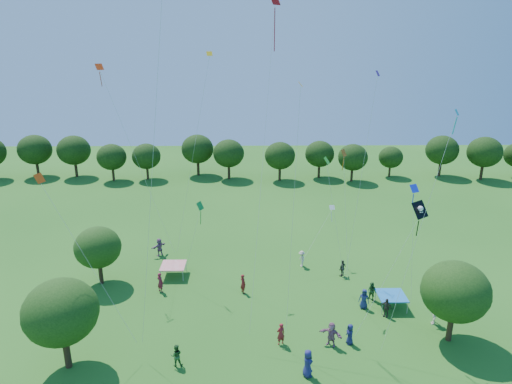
{
  "coord_description": "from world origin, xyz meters",
  "views": [
    {
      "loc": [
        -0.39,
        -14.62,
        20.25
      ],
      "look_at": [
        0.0,
        14.0,
        11.0
      ],
      "focal_mm": 32.0,
      "sensor_mm": 36.0,
      "label": 1
    }
  ],
  "objects_px": {
    "tent_blue": "(392,296)",
    "near_tree_north": "(98,247)",
    "tent_red_stripe": "(173,266)",
    "near_tree_east": "(455,291)",
    "pirate_kite": "(419,212)",
    "near_tree_west": "(61,312)",
    "red_high_kite": "(271,59)"
  },
  "relations": [
    {
      "from": "near_tree_north",
      "to": "tent_red_stripe",
      "type": "height_order",
      "value": "near_tree_north"
    },
    {
      "from": "near_tree_west",
      "to": "tent_blue",
      "type": "distance_m",
      "value": 24.58
    },
    {
      "from": "tent_red_stripe",
      "to": "pirate_kite",
      "type": "distance_m",
      "value": 22.48
    },
    {
      "from": "pirate_kite",
      "to": "red_high_kite",
      "type": "relative_size",
      "value": 0.41
    },
    {
      "from": "near_tree_north",
      "to": "tent_red_stripe",
      "type": "bearing_deg",
      "value": 11.29
    },
    {
      "from": "near_tree_north",
      "to": "pirate_kite",
      "type": "relative_size",
      "value": 0.57
    },
    {
      "from": "tent_red_stripe",
      "to": "pirate_kite",
      "type": "bearing_deg",
      "value": -28.98
    },
    {
      "from": "tent_blue",
      "to": "tent_red_stripe",
      "type": "bearing_deg",
      "value": 163.39
    },
    {
      "from": "tent_red_stripe",
      "to": "near_tree_west",
      "type": "bearing_deg",
      "value": -111.86
    },
    {
      "from": "tent_red_stripe",
      "to": "pirate_kite",
      "type": "relative_size",
      "value": 0.24
    },
    {
      "from": "near_tree_east",
      "to": "tent_blue",
      "type": "distance_m",
      "value": 6.0
    },
    {
      "from": "tent_blue",
      "to": "near_tree_east",
      "type": "bearing_deg",
      "value": -56.69
    },
    {
      "from": "near_tree_east",
      "to": "pirate_kite",
      "type": "height_order",
      "value": "pirate_kite"
    },
    {
      "from": "pirate_kite",
      "to": "tent_blue",
      "type": "bearing_deg",
      "value": 85.48
    },
    {
      "from": "tent_red_stripe",
      "to": "near_tree_east",
      "type": "bearing_deg",
      "value": -24.87
    },
    {
      "from": "near_tree_east",
      "to": "pirate_kite",
      "type": "relative_size",
      "value": 0.66
    },
    {
      "from": "tent_blue",
      "to": "pirate_kite",
      "type": "height_order",
      "value": "pirate_kite"
    },
    {
      "from": "near_tree_north",
      "to": "tent_red_stripe",
      "type": "xyz_separation_m",
      "value": [
        6.23,
        1.24,
        -2.44
      ]
    },
    {
      "from": "tent_blue",
      "to": "near_tree_north",
      "type": "bearing_deg",
      "value": 170.21
    },
    {
      "from": "pirate_kite",
      "to": "red_high_kite",
      "type": "height_order",
      "value": "red_high_kite"
    },
    {
      "from": "near_tree_north",
      "to": "red_high_kite",
      "type": "height_order",
      "value": "red_high_kite"
    },
    {
      "from": "tent_red_stripe",
      "to": "red_high_kite",
      "type": "relative_size",
      "value": 0.1
    },
    {
      "from": "near_tree_west",
      "to": "red_high_kite",
      "type": "bearing_deg",
      "value": 30.29
    },
    {
      "from": "near_tree_west",
      "to": "red_high_kite",
      "type": "distance_m",
      "value": 21.82
    },
    {
      "from": "near_tree_west",
      "to": "near_tree_north",
      "type": "bearing_deg",
      "value": 96.45
    },
    {
      "from": "near_tree_east",
      "to": "tent_red_stripe",
      "type": "distance_m",
      "value": 23.66
    },
    {
      "from": "near_tree_north",
      "to": "red_high_kite",
      "type": "distance_m",
      "value": 21.91
    },
    {
      "from": "near_tree_north",
      "to": "near_tree_east",
      "type": "relative_size",
      "value": 0.87
    },
    {
      "from": "near_tree_north",
      "to": "tent_blue",
      "type": "xyz_separation_m",
      "value": [
        24.65,
        -4.25,
        -2.44
      ]
    },
    {
      "from": "near_tree_north",
      "to": "tent_blue",
      "type": "bearing_deg",
      "value": -9.79
    },
    {
      "from": "near_tree_east",
      "to": "red_high_kite",
      "type": "relative_size",
      "value": 0.27
    },
    {
      "from": "tent_blue",
      "to": "pirate_kite",
      "type": "bearing_deg",
      "value": -94.52
    }
  ]
}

